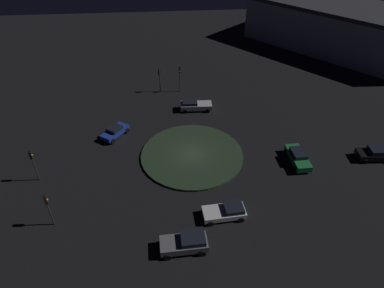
# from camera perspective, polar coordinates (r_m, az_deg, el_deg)

# --- Properties ---
(ground_plane) EXTENTS (119.88, 119.88, 0.00)m
(ground_plane) POSITION_cam_1_polar(r_m,az_deg,el_deg) (40.39, 0.00, -1.95)
(ground_plane) COLOR black
(roundabout_island) EXTENTS (12.35, 12.35, 0.25)m
(roundabout_island) POSITION_cam_1_polar(r_m,az_deg,el_deg) (40.31, 0.00, -1.81)
(roundabout_island) COLOR #263823
(roundabout_island) RESTS_ON ground_plane
(car_blue) EXTENTS (3.66, 4.11, 1.35)m
(car_blue) POSITION_cam_1_polar(r_m,az_deg,el_deg) (44.28, -13.09, 2.10)
(car_blue) COLOR #1E38A5
(car_blue) RESTS_ON ground_plane
(car_grey) EXTENTS (4.27, 2.21, 1.57)m
(car_grey) POSITION_cam_1_polar(r_m,az_deg,el_deg) (30.71, -1.07, -16.57)
(car_grey) COLOR slate
(car_grey) RESTS_ON ground_plane
(car_silver) EXTENTS (4.57, 2.18, 1.45)m
(car_silver) POSITION_cam_1_polar(r_m,az_deg,el_deg) (48.52, 0.51, 6.65)
(car_silver) COLOR silver
(car_silver) RESTS_ON ground_plane
(car_green) EXTENTS (2.05, 4.53, 1.51)m
(car_green) POSITION_cam_1_polar(r_m,az_deg,el_deg) (40.88, 17.68, -2.11)
(car_green) COLOR #1E7238
(car_green) RESTS_ON ground_plane
(car_white) EXTENTS (4.28, 2.35, 1.30)m
(car_white) POSITION_cam_1_polar(r_m,az_deg,el_deg) (33.32, 5.86, -11.41)
(car_white) COLOR white
(car_white) RESTS_ON ground_plane
(car_black) EXTENTS (4.29, 2.33, 1.52)m
(car_black) POSITION_cam_1_polar(r_m,az_deg,el_deg) (45.07, 28.92, -1.43)
(car_black) COLOR black
(car_black) RESTS_ON ground_plane
(traffic_light_south) EXTENTS (0.34, 0.38, 3.86)m
(traffic_light_south) POSITION_cam_1_polar(r_m,az_deg,el_deg) (52.63, -5.59, 11.55)
(traffic_light_south) COLOR #2D2D2D
(traffic_light_south) RESTS_ON ground_plane
(traffic_light_east) EXTENTS (0.38, 0.33, 3.99)m
(traffic_light_east) POSITION_cam_1_polar(r_m,az_deg,el_deg) (39.13, -25.63, -2.53)
(traffic_light_east) COLOR #2D2D2D
(traffic_light_east) RESTS_ON ground_plane
(traffic_light_northeast) EXTENTS (0.40, 0.37, 3.80)m
(traffic_light_northeast) POSITION_cam_1_polar(r_m,az_deg,el_deg) (33.67, -23.49, -9.55)
(traffic_light_northeast) COLOR #2D2D2D
(traffic_light_northeast) RESTS_ON ground_plane
(traffic_light_south_near) EXTENTS (0.31, 0.36, 4.20)m
(traffic_light_south_near) POSITION_cam_1_polar(r_m,az_deg,el_deg) (52.35, -2.11, 11.84)
(traffic_light_south_near) COLOR #2D2D2D
(traffic_light_south_near) RESTS_ON ground_plane
(store_building) EXTENTS (32.89, 34.81, 8.40)m
(store_building) POSITION_cam_1_polar(r_m,az_deg,el_deg) (74.90, 23.50, 18.00)
(store_building) COLOR #8C939E
(store_building) RESTS_ON ground_plane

